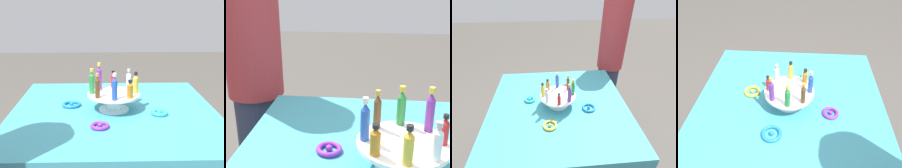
# 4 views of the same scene
# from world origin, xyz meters

# --- Properties ---
(ground_plane) EXTENTS (12.00, 12.00, 0.00)m
(ground_plane) POSITION_xyz_m (0.00, 0.00, 0.00)
(ground_plane) COLOR #4C4742
(party_table) EXTENTS (1.06, 1.06, 0.72)m
(party_table) POSITION_xyz_m (0.00, 0.00, 0.36)
(party_table) COLOR teal
(party_table) RESTS_ON ground_plane
(display_stand) EXTENTS (0.27, 0.27, 0.09)m
(display_stand) POSITION_xyz_m (0.00, 0.00, 0.78)
(display_stand) COLOR white
(display_stand) RESTS_ON party_table
(bottle_red) EXTENTS (0.03, 0.03, 0.09)m
(bottle_red) POSITION_xyz_m (0.11, -0.00, 0.85)
(bottle_red) COLOR #B21E23
(bottle_red) RESTS_ON display_stand
(bottle_purple) EXTENTS (0.03, 0.03, 0.14)m
(bottle_purple) POSITION_xyz_m (0.08, 0.08, 0.88)
(bottle_purple) COLOR #702D93
(bottle_purple) RESTS_ON display_stand
(bottle_green) EXTENTS (0.03, 0.03, 0.13)m
(bottle_green) POSITION_xyz_m (0.00, 0.11, 0.87)
(bottle_green) COLOR #288438
(bottle_green) RESTS_ON display_stand
(bottle_brown) EXTENTS (0.02, 0.02, 0.13)m
(bottle_brown) POSITION_xyz_m (-0.08, 0.08, 0.87)
(bottle_brown) COLOR brown
(bottle_brown) RESTS_ON display_stand
(bottle_blue) EXTENTS (0.03, 0.03, 0.13)m
(bottle_blue) POSITION_xyz_m (-0.11, 0.00, 0.87)
(bottle_blue) COLOR #234CAD
(bottle_blue) RESTS_ON display_stand
(bottle_amber) EXTENTS (0.03, 0.03, 0.09)m
(bottle_amber) POSITION_xyz_m (-0.08, -0.08, 0.85)
(bottle_amber) COLOR #AD6B19
(bottle_amber) RESTS_ON display_stand
(bottle_gold) EXTENTS (0.03, 0.03, 0.11)m
(bottle_gold) POSITION_xyz_m (-0.00, -0.11, 0.86)
(bottle_gold) COLOR gold
(bottle_gold) RESTS_ON display_stand
(bottle_clear) EXTENTS (0.03, 0.03, 0.11)m
(bottle_clear) POSITION_xyz_m (0.08, -0.08, 0.86)
(bottle_clear) COLOR silver
(bottle_clear) RESTS_ON display_stand
(ribbon_bow_gold) EXTENTS (0.10, 0.10, 0.02)m
(ribbon_bow_gold) POSITION_xyz_m (0.23, -0.07, 0.73)
(ribbon_bow_gold) COLOR gold
(ribbon_bow_gold) RESTS_ON party_table
(ribbon_bow_blue) EXTENTS (0.10, 0.10, 0.02)m
(ribbon_bow_blue) POSITION_xyz_m (0.07, 0.23, 0.73)
(ribbon_bow_blue) COLOR blue
(ribbon_bow_blue) RESTS_ON party_table
(ribbon_bow_purple) EXTENTS (0.09, 0.09, 0.02)m
(ribbon_bow_purple) POSITION_xyz_m (-0.23, 0.07, 0.73)
(ribbon_bow_purple) COLOR purple
(ribbon_bow_purple) RESTS_ON party_table
(ribbon_bow_teal) EXTENTS (0.09, 0.09, 0.03)m
(ribbon_bow_teal) POSITION_xyz_m (-0.07, -0.23, 0.73)
(ribbon_bow_teal) COLOR #2DB7CC
(ribbon_bow_teal) RESTS_ON party_table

